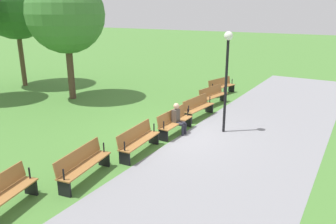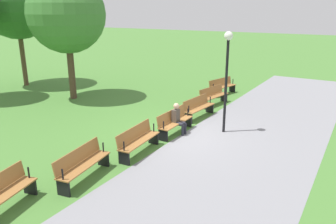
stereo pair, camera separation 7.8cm
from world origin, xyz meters
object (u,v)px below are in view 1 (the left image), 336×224
object	(u,v)px
bench_5	(83,164)
lamp_post	(227,63)
bench_3	(174,121)
tree_2	(66,14)
bench_2	(198,107)
tree_0	(15,3)
person_seated	(178,118)
bench_4	(138,140)
bench_1	(213,95)
bench_0	(221,86)

from	to	relation	value
bench_5	lamp_post	distance (m)	6.28
bench_3	tree_2	size ratio (longest dim) A/B	0.31
bench_2	bench_5	xyz separation A→B (m)	(6.67, -0.26, 0.00)
tree_0	lamp_post	size ratio (longest dim) A/B	1.86
person_seated	lamp_post	distance (m)	2.72
bench_2	bench_3	size ratio (longest dim) A/B	1.02
bench_2	bench_4	bearing A→B (deg)	4.56
tree_2	bench_2	bearing A→B (deg)	94.01
bench_4	tree_2	size ratio (longest dim) A/B	0.32
tree_2	lamp_post	size ratio (longest dim) A/B	1.65
bench_4	lamp_post	bearing A→B (deg)	149.03
bench_4	lamp_post	xyz separation A→B (m)	(-3.34, 1.66, 2.19)
bench_2	tree_2	size ratio (longest dim) A/B	0.32
bench_1	tree_0	world-z (taller)	tree_0
bench_3	person_seated	size ratio (longest dim) A/B	1.63
lamp_post	bench_5	bearing A→B (deg)	-19.10
lamp_post	bench_4	bearing A→B (deg)	-26.41
bench_1	bench_4	size ratio (longest dim) A/B	1.01
bench_5	person_seated	bearing A→B (deg)	164.51
bench_0	bench_1	world-z (taller)	same
bench_3	bench_5	world-z (taller)	same
person_seated	tree_0	distance (m)	13.33
bench_4	person_seated	bearing A→B (deg)	169.51
bench_2	lamp_post	distance (m)	2.97
bench_0	tree_0	size ratio (longest dim) A/B	0.28
bench_3	bench_4	distance (m)	2.23
bench_1	lamp_post	xyz separation A→B (m)	(3.33, 1.92, 2.19)
person_seated	lamp_post	xyz separation A→B (m)	(-1.09, 1.43, 2.03)
bench_0	tree_2	xyz separation A→B (m)	(4.91, -6.48, 3.84)
bench_0	bench_5	xyz separation A→B (m)	(11.08, 0.44, 0.00)
person_seated	bench_2	bearing A→B (deg)	-173.98
bench_0	person_seated	xyz separation A→B (m)	(6.62, 0.94, 0.16)
bench_3	tree_0	distance (m)	13.25
bench_3	bench_5	size ratio (longest dim) A/B	0.98
bench_4	bench_5	distance (m)	2.23
bench_0	bench_2	distance (m)	4.46
tree_0	bench_0	bearing A→B (deg)	110.05
bench_2	bench_1	bearing A→B (deg)	-168.62
bench_1	tree_0	distance (m)	12.84
bench_0	bench_2	size ratio (longest dim) A/B	1.01
bench_1	lamp_post	distance (m)	4.43
bench_5	tree_0	size ratio (longest dim) A/B	0.28
bench_4	bench_5	xyz separation A→B (m)	(2.22, -0.26, 0.00)
bench_1	bench_5	distance (m)	8.89
bench_2	lamp_post	bearing A→B (deg)	60.60
person_seated	bench_4	bearing A→B (deg)	-5.92
bench_4	tree_2	distance (m)	9.06
bench_4	lamp_post	world-z (taller)	lamp_post
bench_2	bench_4	size ratio (longest dim) A/B	1.00
person_seated	tree_0	bearing A→B (deg)	-101.16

